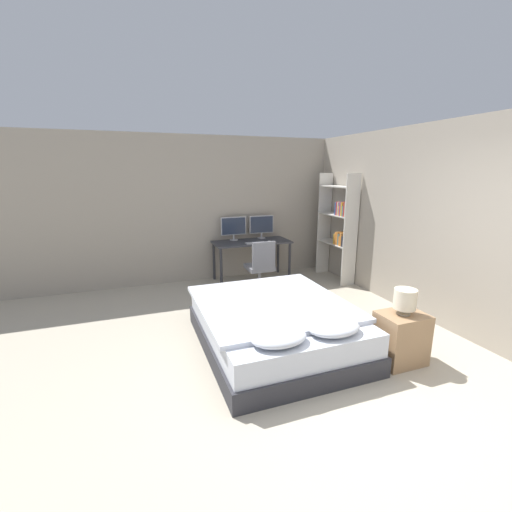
{
  "coord_description": "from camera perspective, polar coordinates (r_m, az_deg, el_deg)",
  "views": [
    {
      "loc": [
        -1.81,
        -2.19,
        2.07
      ],
      "look_at": [
        0.02,
        2.75,
        0.75
      ],
      "focal_mm": 24.0,
      "sensor_mm": 36.0,
      "label": 1
    }
  ],
  "objects": [
    {
      "name": "bed",
      "position": [
        4.19,
        3.17,
        -11.44
      ],
      "size": [
        1.72,
        2.1,
        0.61
      ],
      "color": "#2D2D33",
      "rests_on": "ground_plane"
    },
    {
      "name": "monitor_left",
      "position": [
        6.58,
        -3.75,
        4.85
      ],
      "size": [
        0.5,
        0.16,
        0.45
      ],
      "color": "#B7B7BC",
      "rests_on": "desk"
    },
    {
      "name": "keyboard",
      "position": [
        6.31,
        -0.07,
        2.2
      ],
      "size": [
        0.37,
        0.13,
        0.02
      ],
      "color": "#B7B7BC",
      "rests_on": "desk"
    },
    {
      "name": "ground_plane",
      "position": [
        3.52,
        16.84,
        -22.65
      ],
      "size": [
        20.0,
        20.0,
        0.0
      ],
      "primitive_type": "plane",
      "color": "#B2A893"
    },
    {
      "name": "computer_mouse",
      "position": [
        6.4,
        2.23,
        2.45
      ],
      "size": [
        0.07,
        0.05,
        0.04
      ],
      "color": "#B7B7BC",
      "rests_on": "desk"
    },
    {
      "name": "office_chair",
      "position": [
        5.87,
        0.76,
        -2.72
      ],
      "size": [
        0.52,
        0.52,
        0.93
      ],
      "color": "black",
      "rests_on": "ground_plane"
    },
    {
      "name": "wall_side_right",
      "position": [
        5.41,
        25.99,
        5.0
      ],
      "size": [
        0.06,
        12.0,
        2.7
      ],
      "color": "#9E9384",
      "rests_on": "ground_plane"
    },
    {
      "name": "desk",
      "position": [
        6.53,
        -0.73,
        1.68
      ],
      "size": [
        1.45,
        0.64,
        0.77
      ],
      "color": "#38383D",
      "rests_on": "ground_plane"
    },
    {
      "name": "bookshelf",
      "position": [
        6.62,
        13.83,
        5.35
      ],
      "size": [
        0.29,
        0.92,
        2.03
      ],
      "color": "beige",
      "rests_on": "ground_plane"
    },
    {
      "name": "bedside_lamp",
      "position": [
        3.99,
        23.59,
        -6.63
      ],
      "size": [
        0.23,
        0.23,
        0.28
      ],
      "color": "gray",
      "rests_on": "nightstand"
    },
    {
      "name": "nightstand",
      "position": [
        4.16,
        22.97,
        -12.49
      ],
      "size": [
        0.5,
        0.39,
        0.57
      ],
      "color": "#997551",
      "rests_on": "ground_plane"
    },
    {
      "name": "monitor_right",
      "position": [
        6.76,
        0.93,
        5.13
      ],
      "size": [
        0.5,
        0.16,
        0.45
      ],
      "color": "#B7B7BC",
      "rests_on": "desk"
    },
    {
      "name": "wall_back",
      "position": [
        6.69,
        -4.52,
        7.83
      ],
      "size": [
        12.0,
        0.06,
        2.7
      ],
      "color": "#9E9384",
      "rests_on": "ground_plane"
    }
  ]
}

